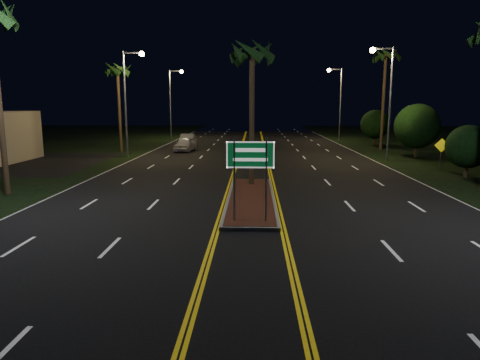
{
  "coord_description": "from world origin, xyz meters",
  "views": [
    {
      "loc": [
        0.14,
        -13.07,
        4.56
      ],
      "look_at": [
        -0.36,
        1.9,
        1.9
      ],
      "focal_mm": 32.0,
      "sensor_mm": 36.0,
      "label": 1
    }
  ],
  "objects_px": {
    "median_island": "(251,199)",
    "shrub_far": "(375,124)",
    "streetlight_right_mid": "(386,90)",
    "warning_sign": "(441,150)",
    "shrub_mid": "(417,126)",
    "palm_left_far": "(117,70)",
    "shrub_near": "(468,147)",
    "streetlight_left_mid": "(129,91)",
    "car_far": "(187,139)",
    "car_near": "(186,143)",
    "highway_sign": "(250,163)",
    "streetlight_left_far": "(173,96)",
    "palm_right_far": "(386,56)",
    "palm_median": "(252,52)",
    "streetlight_right_far": "(338,95)"
  },
  "relations": [
    {
      "from": "highway_sign",
      "to": "streetlight_left_mid",
      "type": "bearing_deg",
      "value": 116.59
    },
    {
      "from": "palm_median",
      "to": "palm_right_far",
      "type": "relative_size",
      "value": 0.81
    },
    {
      "from": "median_island",
      "to": "shrub_far",
      "type": "xyz_separation_m",
      "value": [
        13.8,
        29.0,
        2.25
      ]
    },
    {
      "from": "streetlight_left_far",
      "to": "car_near",
      "type": "bearing_deg",
      "value": -75.27
    },
    {
      "from": "shrub_mid",
      "to": "median_island",
      "type": "bearing_deg",
      "value": -129.47
    },
    {
      "from": "shrub_near",
      "to": "car_far",
      "type": "distance_m",
      "value": 28.55
    },
    {
      "from": "streetlight_right_mid",
      "to": "warning_sign",
      "type": "bearing_deg",
      "value": -66.12
    },
    {
      "from": "car_far",
      "to": "shrub_far",
      "type": "bearing_deg",
      "value": 3.7
    },
    {
      "from": "streetlight_right_far",
      "to": "shrub_far",
      "type": "xyz_separation_m",
      "value": [
        3.19,
        -6.0,
        -3.32
      ]
    },
    {
      "from": "streetlight_right_far",
      "to": "palm_right_far",
      "type": "distance_m",
      "value": 12.69
    },
    {
      "from": "median_island",
      "to": "car_near",
      "type": "relative_size",
      "value": 2.17
    },
    {
      "from": "streetlight_left_mid",
      "to": "shrub_near",
      "type": "xyz_separation_m",
      "value": [
        24.11,
        -10.0,
        -3.71
      ]
    },
    {
      "from": "streetlight_left_mid",
      "to": "palm_median",
      "type": "xyz_separation_m",
      "value": [
        10.61,
        -13.5,
        1.62
      ]
    },
    {
      "from": "highway_sign",
      "to": "streetlight_right_far",
      "type": "xyz_separation_m",
      "value": [
        10.61,
        39.2,
        3.25
      ]
    },
    {
      "from": "shrub_far",
      "to": "warning_sign",
      "type": "bearing_deg",
      "value": -92.36
    },
    {
      "from": "palm_right_far",
      "to": "shrub_mid",
      "type": "xyz_separation_m",
      "value": [
        1.2,
        -6.0,
        -6.42
      ]
    },
    {
      "from": "streetlight_left_mid",
      "to": "car_far",
      "type": "relative_size",
      "value": 1.89
    },
    {
      "from": "palm_left_far",
      "to": "palm_right_far",
      "type": "xyz_separation_m",
      "value": [
        25.6,
        2.0,
        1.4
      ]
    },
    {
      "from": "median_island",
      "to": "shrub_near",
      "type": "distance_m",
      "value": 15.32
    },
    {
      "from": "streetlight_left_mid",
      "to": "car_near",
      "type": "xyz_separation_m",
      "value": [
        3.97,
        4.9,
        -4.87
      ]
    },
    {
      "from": "streetlight_right_far",
      "to": "shrub_near",
      "type": "relative_size",
      "value": 2.73
    },
    {
      "from": "shrub_far",
      "to": "palm_median",
      "type": "bearing_deg",
      "value": -118.42
    },
    {
      "from": "shrub_mid",
      "to": "palm_left_far",
      "type": "bearing_deg",
      "value": 171.51
    },
    {
      "from": "median_island",
      "to": "streetlight_right_far",
      "type": "height_order",
      "value": "streetlight_right_far"
    },
    {
      "from": "median_island",
      "to": "highway_sign",
      "type": "distance_m",
      "value": 4.8
    },
    {
      "from": "streetlight_left_mid",
      "to": "palm_median",
      "type": "distance_m",
      "value": 17.25
    },
    {
      "from": "streetlight_left_mid",
      "to": "palm_median",
      "type": "height_order",
      "value": "streetlight_left_mid"
    },
    {
      "from": "streetlight_left_far",
      "to": "warning_sign",
      "type": "height_order",
      "value": "streetlight_left_far"
    },
    {
      "from": "streetlight_left_far",
      "to": "streetlight_left_mid",
      "type": "bearing_deg",
      "value": -90.0
    },
    {
      "from": "streetlight_right_mid",
      "to": "palm_median",
      "type": "relative_size",
      "value": 1.08
    },
    {
      "from": "median_island",
      "to": "car_far",
      "type": "height_order",
      "value": "car_far"
    },
    {
      "from": "streetlight_left_mid",
      "to": "car_near",
      "type": "height_order",
      "value": "streetlight_left_mid"
    },
    {
      "from": "median_island",
      "to": "car_far",
      "type": "bearing_deg",
      "value": 105.13
    },
    {
      "from": "streetlight_right_mid",
      "to": "palm_left_far",
      "type": "height_order",
      "value": "streetlight_right_mid"
    },
    {
      "from": "highway_sign",
      "to": "shrub_far",
      "type": "height_order",
      "value": "shrub_far"
    },
    {
      "from": "streetlight_left_mid",
      "to": "palm_left_far",
      "type": "xyz_separation_m",
      "value": [
        -2.19,
        4.0,
        2.09
      ]
    },
    {
      "from": "median_island",
      "to": "palm_left_far",
      "type": "distance_m",
      "value": 25.76
    },
    {
      "from": "shrub_far",
      "to": "highway_sign",
      "type": "bearing_deg",
      "value": -112.57
    },
    {
      "from": "streetlight_left_far",
      "to": "palm_right_far",
      "type": "height_order",
      "value": "palm_right_far"
    },
    {
      "from": "streetlight_left_mid",
      "to": "shrub_mid",
      "type": "distance_m",
      "value": 24.79
    },
    {
      "from": "highway_sign",
      "to": "streetlight_right_mid",
      "type": "bearing_deg",
      "value": 61.07
    },
    {
      "from": "palm_right_far",
      "to": "shrub_far",
      "type": "relative_size",
      "value": 2.6
    },
    {
      "from": "streetlight_right_mid",
      "to": "car_near",
      "type": "height_order",
      "value": "streetlight_right_mid"
    },
    {
      "from": "palm_left_far",
      "to": "car_far",
      "type": "bearing_deg",
      "value": 45.16
    },
    {
      "from": "shrub_mid",
      "to": "car_near",
      "type": "bearing_deg",
      "value": 166.64
    },
    {
      "from": "streetlight_left_far",
      "to": "palm_right_far",
      "type": "xyz_separation_m",
      "value": [
        23.41,
        -14.0,
        3.49
      ]
    },
    {
      "from": "palm_median",
      "to": "streetlight_right_far",
      "type": "bearing_deg",
      "value": 71.38
    },
    {
      "from": "palm_median",
      "to": "warning_sign",
      "type": "bearing_deg",
      "value": 25.17
    },
    {
      "from": "streetlight_right_far",
      "to": "palm_right_far",
      "type": "relative_size",
      "value": 0.87
    },
    {
      "from": "streetlight_left_mid",
      "to": "palm_right_far",
      "type": "relative_size",
      "value": 0.87
    }
  ]
}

